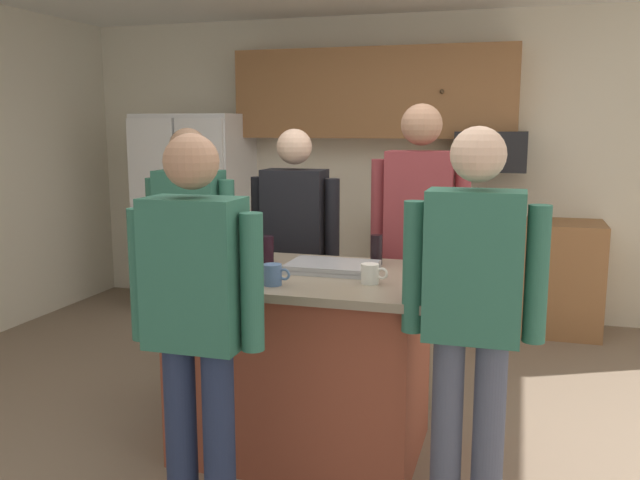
{
  "coord_description": "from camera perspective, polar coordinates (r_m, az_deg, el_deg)",
  "views": [
    {
      "loc": [
        0.84,
        -3.16,
        1.66
      ],
      "look_at": [
        -0.18,
        0.26,
        1.05
      ],
      "focal_mm": 37.86,
      "sensor_mm": 36.0,
      "label": 1
    }
  ],
  "objects": [
    {
      "name": "glass_short_whisky",
      "position": [
        3.55,
        4.79,
        -0.82
      ],
      "size": [
        0.06,
        0.06,
        0.16
      ],
      "color": "black",
      "rests_on": "kitchen_island"
    },
    {
      "name": "person_host_foreground",
      "position": [
        2.71,
        -10.44,
        -5.93
      ],
      "size": [
        0.57,
        0.22,
        1.63
      ],
      "rotation": [
        0.0,
        0.0,
        1.35
      ],
      "color": "#232D4C",
      "rests_on": "ground"
    },
    {
      "name": "microwave_over_range",
      "position": [
        5.67,
        14.28,
        7.27
      ],
      "size": [
        0.56,
        0.4,
        0.32
      ],
      "primitive_type": "cube",
      "color": "black"
    },
    {
      "name": "kitchen_island",
      "position": [
        3.5,
        -1.43,
        -10.16
      ],
      "size": [
        1.33,
        0.93,
        0.93
      ],
      "color": "brown",
      "rests_on": "ground"
    },
    {
      "name": "cabinet_run_upper",
      "position": [
        5.9,
        4.55,
        12.23
      ],
      "size": [
        2.4,
        0.38,
        0.75
      ],
      "color": "#936038"
    },
    {
      "name": "mug_ceramic_white",
      "position": [
        3.13,
        4.3,
        -2.86
      ],
      "size": [
        0.13,
        0.08,
        0.09
      ],
      "color": "white",
      "rests_on": "kitchen_island"
    },
    {
      "name": "glass_pilsner",
      "position": [
        3.6,
        -4.46,
        -0.81
      ],
      "size": [
        0.07,
        0.07,
        0.14
      ],
      "color": "black",
      "rests_on": "kitchen_island"
    },
    {
      "name": "serving_tray",
      "position": [
        3.39,
        1.07,
        -2.29
      ],
      "size": [
        0.44,
        0.3,
        0.04
      ],
      "color": "#B7B7BC",
      "rests_on": "kitchen_island"
    },
    {
      "name": "person_guest_by_door",
      "position": [
        2.79,
        12.76,
        -5.21
      ],
      "size": [
        0.57,
        0.22,
        1.66
      ],
      "rotation": [
        0.0,
        0.0,
        2.67
      ],
      "color": "#4C5166",
      "rests_on": "ground"
    },
    {
      "name": "glass_stout_tall",
      "position": [
        3.44,
        -8.82,
        -1.33
      ],
      "size": [
        0.07,
        0.07,
        0.15
      ],
      "color": "black",
      "rests_on": "kitchen_island"
    },
    {
      "name": "person_elder_center",
      "position": [
        4.18,
        -2.14,
        -0.2
      ],
      "size": [
        0.57,
        0.22,
        1.64
      ],
      "rotation": [
        0.0,
        0.0,
        -1.2
      ],
      "color": "#383842",
      "rests_on": "ground"
    },
    {
      "name": "person_guest_right",
      "position": [
        4.09,
        -10.85,
        -0.52
      ],
      "size": [
        0.57,
        0.22,
        1.65
      ],
      "rotation": [
        0.0,
        0.0,
        -0.48
      ],
      "color": "#4C5166",
      "rests_on": "ground"
    },
    {
      "name": "floor",
      "position": [
        3.67,
        1.59,
        -17.22
      ],
      "size": [
        7.04,
        7.04,
        0.0
      ],
      "primitive_type": "plane",
      "color": "#7F6B56",
      "rests_on": "ground"
    },
    {
      "name": "mug_blue_stoneware",
      "position": [
        3.1,
        -4.01,
        -2.94
      ],
      "size": [
        0.13,
        0.09,
        0.1
      ],
      "color": "#4C6B99",
      "rests_on": "kitchen_island"
    },
    {
      "name": "person_guest_left",
      "position": [
        3.94,
        8.36,
        0.48
      ],
      "size": [
        0.57,
        0.23,
        1.78
      ],
      "rotation": [
        0.0,
        0.0,
        -2.15
      ],
      "color": "tan",
      "rests_on": "ground"
    },
    {
      "name": "back_wall",
      "position": [
        6.03,
        8.61,
        6.16
      ],
      "size": [
        6.4,
        0.1,
        2.6
      ],
      "primitive_type": "cube",
      "color": "beige",
      "rests_on": "ground"
    },
    {
      "name": "tumbler_amber",
      "position": [
        3.74,
        -5.41,
        -0.46
      ],
      "size": [
        0.06,
        0.06,
        0.14
      ],
      "color": "black",
      "rests_on": "kitchen_island"
    },
    {
      "name": "glass_dark_ale",
      "position": [
        3.56,
        -8.17,
        -1.09
      ],
      "size": [
        0.07,
        0.07,
        0.13
      ],
      "color": "black",
      "rests_on": "kitchen_island"
    },
    {
      "name": "refrigerator",
      "position": [
        6.28,
        -10.45,
        2.38
      ],
      "size": [
        0.92,
        0.76,
        1.76
      ],
      "color": "white",
      "rests_on": "ground"
    },
    {
      "name": "cabinet_run_lower",
      "position": [
        5.78,
        13.85,
        -2.69
      ],
      "size": [
        1.8,
        0.63,
        0.9
      ],
      "color": "#936038",
      "rests_on": "ground"
    }
  ]
}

